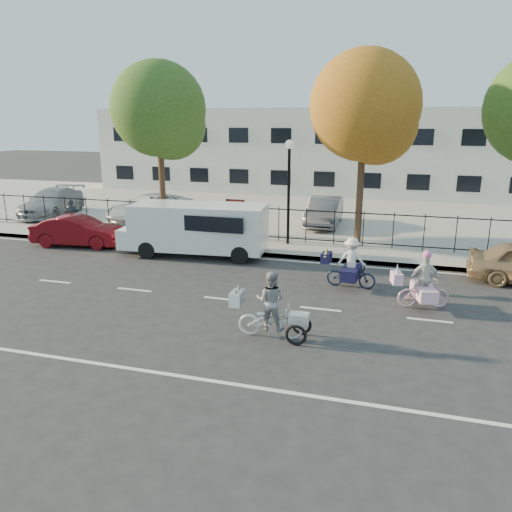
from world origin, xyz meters
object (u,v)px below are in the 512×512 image
(lot_car_b, at_px, (150,208))
(lamppost, at_px, (289,174))
(zebra_trike, at_px, (271,312))
(lot_car_c, at_px, (324,211))
(unicorn_bike, at_px, (423,287))
(white_van, at_px, (197,227))
(red_sedan, at_px, (79,231))
(lot_car_a, at_px, (52,202))
(pedestrian, at_px, (72,216))
(bull_bike, at_px, (351,268))

(lot_car_b, bearing_deg, lamppost, -1.11)
(zebra_trike, relative_size, lot_car_c, 0.48)
(unicorn_bike, xyz_separation_m, lot_car_b, (-13.25, 8.63, 0.20))
(white_van, distance_m, lot_car_b, 6.96)
(red_sedan, relative_size, lot_car_a, 0.79)
(lot_car_b, relative_size, lot_car_c, 1.18)
(zebra_trike, height_order, pedestrian, zebra_trike)
(white_van, xyz_separation_m, lot_car_a, (-10.72, 5.07, -0.27))
(bull_bike, height_order, lot_car_c, bull_bike)
(white_van, relative_size, lot_car_a, 1.20)
(lot_car_b, bearing_deg, lot_car_a, -161.56)
(red_sedan, bearing_deg, bull_bike, -107.82)
(white_van, height_order, lot_car_a, white_van)
(unicorn_bike, distance_m, lot_car_c, 11.00)
(unicorn_bike, xyz_separation_m, white_van, (-8.50, 3.54, 0.50))
(zebra_trike, bearing_deg, lot_car_b, 36.90)
(unicorn_bike, height_order, red_sedan, unicorn_bike)
(red_sedan, xyz_separation_m, lot_car_b, (0.74, 5.09, 0.19))
(bull_bike, distance_m, lot_car_a, 18.55)
(lamppost, distance_m, white_van, 4.41)
(unicorn_bike, bearing_deg, lamppost, 27.83)
(white_van, bearing_deg, pedestrian, 161.41)
(lamppost, xyz_separation_m, bull_bike, (3.10, -4.58, -2.45))
(white_van, xyz_separation_m, lot_car_b, (-4.74, 5.09, -0.30))
(zebra_trike, height_order, white_van, white_van)
(lamppost, xyz_separation_m, lot_car_a, (-13.92, 2.77, -2.25))
(zebra_trike, distance_m, pedestrian, 14.48)
(lamppost, relative_size, lot_car_a, 0.88)
(zebra_trike, bearing_deg, lot_car_c, 0.95)
(white_van, bearing_deg, lot_car_b, 127.85)
(unicorn_bike, height_order, pedestrian, unicorn_bike)
(pedestrian, height_order, lot_car_a, pedestrian)
(lot_car_b, xyz_separation_m, lot_car_c, (8.85, 1.45, 0.00))
(red_sedan, distance_m, lot_car_b, 5.15)
(lamppost, xyz_separation_m, red_sedan, (-8.68, -2.30, -2.47))
(unicorn_bike, bearing_deg, red_sedan, 61.40)
(lamppost, relative_size, bull_bike, 2.40)
(lot_car_c, bearing_deg, red_sedan, -146.64)
(lamppost, height_order, pedestrian, lamppost)
(pedestrian, bearing_deg, lot_car_b, -146.68)
(zebra_trike, relative_size, white_van, 0.34)
(bull_bike, bearing_deg, white_van, 75.07)
(bull_bike, distance_m, lot_car_c, 9.09)
(zebra_trike, bearing_deg, red_sedan, 54.79)
(lamppost, distance_m, lot_car_b, 8.72)
(zebra_trike, xyz_separation_m, lot_car_b, (-9.54, 11.81, 0.18))
(lamppost, height_order, lot_car_b, lamppost)
(lot_car_a, bearing_deg, zebra_trike, -47.26)
(zebra_trike, xyz_separation_m, lot_car_c, (-0.69, 13.26, 0.18))
(zebra_trike, distance_m, lot_car_a, 19.48)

